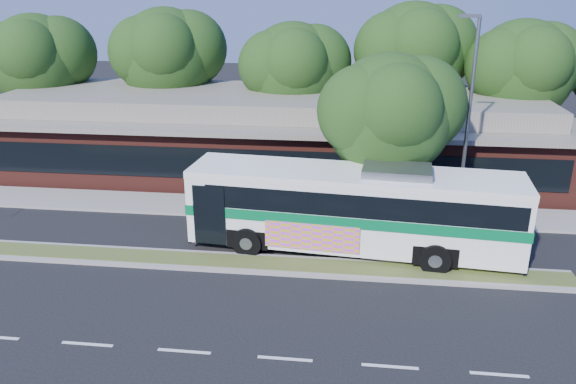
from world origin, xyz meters
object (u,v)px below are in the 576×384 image
object	(u,v)px
transit_bus	(355,204)
sedan	(63,168)
lamp_post	(468,116)
sidewalk_tree	(397,113)

from	to	relation	value
transit_bus	sedan	bearing A→B (deg)	161.49
lamp_post	sedan	world-z (taller)	lamp_post
sedan	transit_bus	bearing A→B (deg)	-131.48
lamp_post	sedan	size ratio (longest dim) A/B	2.02
transit_bus	sedan	xyz separation A→B (m)	(-16.08, 7.07, -1.39)
transit_bus	sedan	world-z (taller)	transit_bus
sidewalk_tree	transit_bus	bearing A→B (deg)	-118.74
transit_bus	sidewalk_tree	bearing A→B (deg)	66.48
transit_bus	sidewalk_tree	xyz separation A→B (m)	(1.67, 3.04, 3.02)
lamp_post	transit_bus	world-z (taller)	lamp_post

